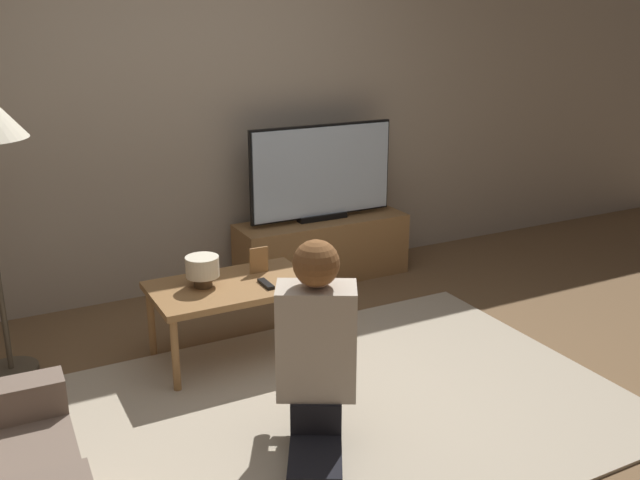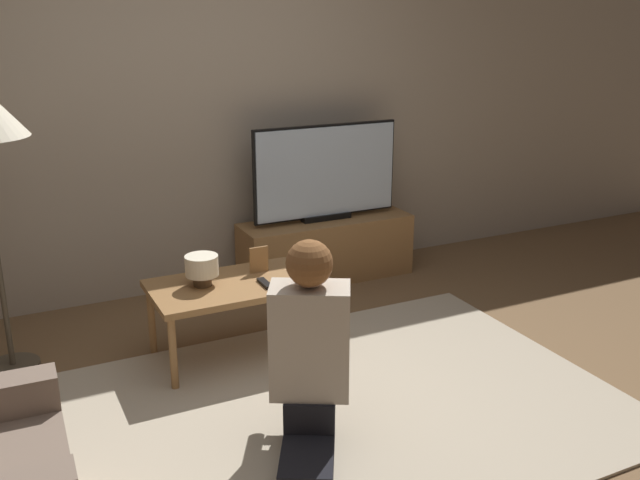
{
  "view_description": "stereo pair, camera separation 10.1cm",
  "coord_description": "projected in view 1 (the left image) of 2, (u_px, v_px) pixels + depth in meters",
  "views": [
    {
      "loc": [
        -1.39,
        -2.66,
        1.87
      ],
      "look_at": [
        0.39,
        0.72,
        0.63
      ],
      "focal_mm": 40.0,
      "sensor_mm": 36.0,
      "label": 1
    },
    {
      "loc": [
        -1.3,
        -2.7,
        1.87
      ],
      "look_at": [
        0.39,
        0.72,
        0.63
      ],
      "focal_mm": 40.0,
      "sensor_mm": 36.0,
      "label": 2
    }
  ],
  "objects": [
    {
      "name": "person_kneeling",
      "position": [
        316.0,
        349.0,
        3.04
      ],
      "size": [
        0.61,
        0.84,
        0.96
      ],
      "rotation": [
        0.0,
        0.0,
        2.64
      ],
      "color": "black",
      "rests_on": "rug"
    },
    {
      "name": "picture_frame",
      "position": [
        259.0,
        260.0,
        4.02
      ],
      "size": [
        0.11,
        0.01,
        0.15
      ],
      "color": "olive",
      "rests_on": "coffee_table"
    },
    {
      "name": "rug",
      "position": [
        318.0,
        415.0,
        3.43
      ],
      "size": [
        3.0,
        1.94,
        0.02
      ],
      "color": "#BCAD93",
      "rests_on": "ground_plane"
    },
    {
      "name": "wall_back",
      "position": [
        182.0,
        101.0,
        4.65
      ],
      "size": [
        10.0,
        0.06,
        2.6
      ],
      "color": "tan",
      "rests_on": "ground_plane"
    },
    {
      "name": "tv_stand",
      "position": [
        322.0,
        249.0,
        5.14
      ],
      "size": [
        1.25,
        0.38,
        0.44
      ],
      "color": "olive",
      "rests_on": "ground_plane"
    },
    {
      "name": "table_lamp",
      "position": [
        202.0,
        269.0,
        3.81
      ],
      "size": [
        0.18,
        0.18,
        0.17
      ],
      "color": "#4C3823",
      "rests_on": "coffee_table"
    },
    {
      "name": "ground_plane",
      "position": [
        318.0,
        417.0,
        3.43
      ],
      "size": [
        10.0,
        10.0,
        0.0
      ],
      "primitive_type": "plane",
      "color": "brown"
    },
    {
      "name": "tv",
      "position": [
        322.0,
        172.0,
        4.96
      ],
      "size": [
        1.08,
        0.08,
        0.68
      ],
      "color": "black",
      "rests_on": "tv_stand"
    },
    {
      "name": "coffee_table",
      "position": [
        232.0,
        292.0,
        3.89
      ],
      "size": [
        0.88,
        0.54,
        0.44
      ],
      "color": "olive",
      "rests_on": "ground_plane"
    },
    {
      "name": "remote",
      "position": [
        266.0,
        284.0,
        3.86
      ],
      "size": [
        0.04,
        0.15,
        0.02
      ],
      "color": "black",
      "rests_on": "coffee_table"
    }
  ]
}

